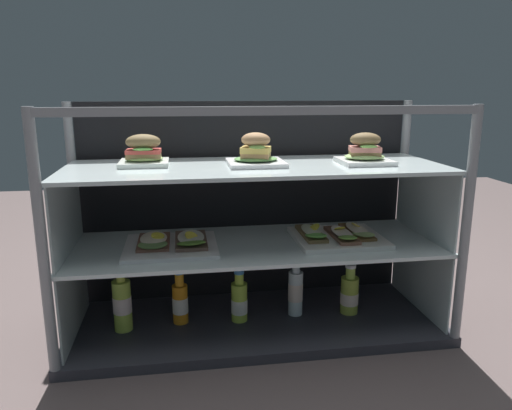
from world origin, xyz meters
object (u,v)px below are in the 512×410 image
(juice_bottle_front_middle, at_px, (180,302))
(juice_bottle_front_left_end, at_px, (349,293))
(juice_bottle_back_center, at_px, (122,304))
(juice_bottle_near_post, at_px, (295,291))
(plated_roll_sandwich_right_of_center, at_px, (256,154))
(open_sandwich_tray_left_of_center, at_px, (338,235))
(plated_roll_sandwich_mid_left, at_px, (365,153))
(juice_bottle_tucked_behind, at_px, (239,301))
(open_sandwich_tray_right_of_center, at_px, (172,243))
(plated_roll_sandwich_far_left, at_px, (144,153))

(juice_bottle_front_middle, height_order, juice_bottle_front_left_end, juice_bottle_front_middle)
(juice_bottle_back_center, xyz_separation_m, juice_bottle_near_post, (0.68, 0.03, -0.01))
(plated_roll_sandwich_right_of_center, height_order, open_sandwich_tray_left_of_center, plated_roll_sandwich_right_of_center)
(plated_roll_sandwich_mid_left, distance_m, juice_bottle_back_center, 1.08)
(juice_bottle_tucked_behind, bearing_deg, open_sandwich_tray_right_of_center, -179.01)
(plated_roll_sandwich_mid_left, relative_size, juice_bottle_front_middle, 0.87)
(plated_roll_sandwich_far_left, height_order, plated_roll_sandwich_right_of_center, plated_roll_sandwich_right_of_center)
(plated_roll_sandwich_mid_left, xyz_separation_m, juice_bottle_front_left_end, (-0.03, 0.03, -0.58))
(juice_bottle_tucked_behind, bearing_deg, open_sandwich_tray_left_of_center, -1.01)
(plated_roll_sandwich_right_of_center, distance_m, plated_roll_sandwich_mid_left, 0.41)
(plated_roll_sandwich_far_left, xyz_separation_m, juice_bottle_front_middle, (0.11, -0.04, -0.58))
(juice_bottle_back_center, height_order, juice_bottle_near_post, juice_bottle_back_center)
(plated_roll_sandwich_mid_left, xyz_separation_m, juice_bottle_tucked_behind, (-0.48, 0.02, -0.58))
(plated_roll_sandwich_right_of_center, distance_m, juice_bottle_tucked_behind, 0.58)
(juice_bottle_tucked_behind, bearing_deg, plated_roll_sandwich_right_of_center, 7.26)
(open_sandwich_tray_right_of_center, xyz_separation_m, juice_bottle_back_center, (-0.19, -0.00, -0.23))
(open_sandwich_tray_left_of_center, distance_m, juice_bottle_front_middle, 0.67)
(juice_bottle_back_center, distance_m, juice_bottle_tucked_behind, 0.45)
(plated_roll_sandwich_far_left, height_order, juice_bottle_back_center, plated_roll_sandwich_far_left)
(plated_roll_sandwich_mid_left, relative_size, juice_bottle_back_center, 0.76)
(plated_roll_sandwich_far_left, xyz_separation_m, open_sandwich_tray_right_of_center, (0.09, -0.07, -0.33))
(plated_roll_sandwich_right_of_center, bearing_deg, juice_bottle_near_post, 5.16)
(plated_roll_sandwich_right_of_center, relative_size, juice_bottle_back_center, 0.84)
(plated_roll_sandwich_right_of_center, height_order, juice_bottle_near_post, plated_roll_sandwich_right_of_center)
(open_sandwich_tray_left_of_center, relative_size, juice_bottle_back_center, 1.37)
(open_sandwich_tray_right_of_center, bearing_deg, open_sandwich_tray_left_of_center, -0.23)
(plated_roll_sandwich_far_left, xyz_separation_m, plated_roll_sandwich_right_of_center, (0.41, -0.06, -0.00))
(plated_roll_sandwich_far_left, distance_m, juice_bottle_tucked_behind, 0.68)
(plated_roll_sandwich_mid_left, height_order, juice_bottle_back_center, plated_roll_sandwich_mid_left)
(plated_roll_sandwich_far_left, bearing_deg, juice_bottle_tucked_behind, -11.06)
(open_sandwich_tray_right_of_center, height_order, juice_bottle_tucked_behind, open_sandwich_tray_right_of_center)
(juice_bottle_back_center, bearing_deg, open_sandwich_tray_right_of_center, 0.50)
(plated_roll_sandwich_right_of_center, xyz_separation_m, juice_bottle_front_middle, (-0.30, 0.01, -0.58))
(plated_roll_sandwich_mid_left, bearing_deg, juice_bottle_near_post, 170.21)
(juice_bottle_front_left_end, bearing_deg, open_sandwich_tray_right_of_center, -179.09)
(juice_bottle_back_center, distance_m, juice_bottle_front_left_end, 0.90)
(juice_bottle_front_middle, distance_m, juice_bottle_near_post, 0.46)
(plated_roll_sandwich_right_of_center, xyz_separation_m, open_sandwich_tray_right_of_center, (-0.32, -0.01, -0.33))
(juice_bottle_front_middle, relative_size, juice_bottle_near_post, 0.91)
(open_sandwich_tray_right_of_center, distance_m, juice_bottle_tucked_behind, 0.36)
(open_sandwich_tray_right_of_center, bearing_deg, juice_bottle_front_left_end, 0.91)
(juice_bottle_tucked_behind, bearing_deg, juice_bottle_near_post, 5.77)
(plated_roll_sandwich_mid_left, bearing_deg, open_sandwich_tray_left_of_center, 172.11)
(open_sandwich_tray_right_of_center, xyz_separation_m, juice_bottle_near_post, (0.48, 0.03, -0.24))
(open_sandwich_tray_right_of_center, distance_m, open_sandwich_tray_left_of_center, 0.64)
(plated_roll_sandwich_mid_left, bearing_deg, juice_bottle_tucked_behind, 177.71)
(juice_bottle_front_middle, bearing_deg, plated_roll_sandwich_far_left, 158.16)
(plated_roll_sandwich_far_left, distance_m, juice_bottle_near_post, 0.81)
(open_sandwich_tray_right_of_center, bearing_deg, juice_bottle_tucked_behind, 0.99)
(open_sandwich_tray_right_of_center, distance_m, juice_bottle_front_middle, 0.25)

